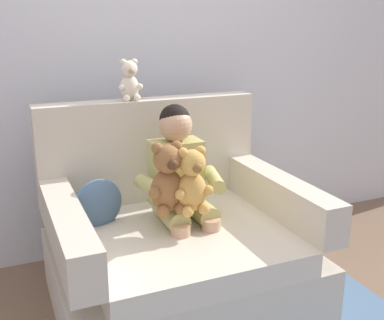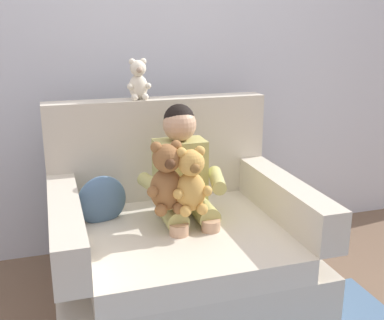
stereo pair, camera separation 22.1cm
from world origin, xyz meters
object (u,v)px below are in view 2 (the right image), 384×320
(armchair, at_px, (177,245))
(seated_child, at_px, (184,179))
(plush_cream_on_backrest, at_px, (138,81))
(throw_pillow, at_px, (102,201))
(plush_honey, at_px, (191,182))
(plush_brown, at_px, (167,179))

(armchair, height_order, seated_child, seated_child)
(armchair, xyz_separation_m, plush_cream_on_backrest, (-0.10, 0.39, 0.80))
(armchair, distance_m, throw_pillow, 0.45)
(throw_pillow, bearing_deg, plush_cream_on_backrest, 43.74)
(plush_honey, bearing_deg, armchair, 87.54)
(armchair, distance_m, plush_cream_on_backrest, 0.90)
(seated_child, distance_m, plush_honey, 0.20)
(throw_pillow, bearing_deg, armchair, -22.30)
(plush_honey, bearing_deg, plush_cream_on_backrest, 89.97)
(plush_brown, bearing_deg, throw_pillow, 144.98)
(plush_honey, height_order, plush_cream_on_backrest, plush_cream_on_backrest)
(plush_honey, xyz_separation_m, throw_pillow, (-0.38, 0.29, -0.16))
(plush_honey, distance_m, throw_pillow, 0.51)
(armchair, bearing_deg, plush_honey, -78.68)
(armchair, relative_size, seated_child, 1.49)
(seated_child, relative_size, throw_pillow, 3.17)
(plush_brown, height_order, throw_pillow, plush_brown)
(plush_brown, xyz_separation_m, throw_pillow, (-0.28, 0.25, -0.17))
(plush_brown, distance_m, plush_cream_on_backrest, 0.64)
(armchair, distance_m, plush_brown, 0.42)
(plush_cream_on_backrest, bearing_deg, throw_pillow, -150.09)
(plush_brown, xyz_separation_m, plush_cream_on_backrest, (-0.03, 0.49, 0.40))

